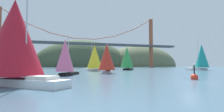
# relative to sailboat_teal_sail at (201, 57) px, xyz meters

# --- Properties ---
(ground_plane) EXTENTS (360.00, 360.00, 0.00)m
(ground_plane) POSITION_rel_sailboat_teal_sail_xyz_m (-37.38, -36.41, -5.31)
(ground_plane) COLOR #426075
(headland_left) EXTENTS (55.60, 44.00, 36.51)m
(headland_left) POSITION_rel_sailboat_teal_sail_xyz_m (-92.38, 98.59, -5.31)
(headland_left) COLOR #425138
(headland_left) RESTS_ON ground_plane
(headland_center) EXTENTS (84.36, 44.00, 46.82)m
(headland_center) POSITION_rel_sailboat_teal_sail_xyz_m (-32.38, 98.59, -5.31)
(headland_center) COLOR #425138
(headland_center) RESTS_ON ground_plane
(headland_right) EXTENTS (74.02, 44.00, 40.71)m
(headland_right) POSITION_rel_sailboat_teal_sail_xyz_m (22.62, 98.59, -5.31)
(headland_right) COLOR #5B6647
(headland_right) RESTS_ON ground_plane
(suspension_bridge) EXTENTS (133.68, 6.00, 35.47)m
(suspension_bridge) POSITION_rel_sailboat_teal_sail_xyz_m (-37.38, 58.59, 11.16)
(suspension_bridge) COLOR brown
(suspension_bridge) RESTS_ON ground_plane
(sailboat_teal_sail) EXTENTS (9.34, 5.55, 11.69)m
(sailboat_teal_sail) POSITION_rel_sailboat_teal_sail_xyz_m (0.00, 0.00, 0.00)
(sailboat_teal_sail) COLOR white
(sailboat_teal_sail) RESTS_ON ground_plane
(sailboat_green_sail) EXTENTS (8.50, 9.86, 10.43)m
(sailboat_green_sail) POSITION_rel_sailboat_teal_sail_xyz_m (-27.60, 9.28, -0.59)
(sailboat_green_sail) COLOR black
(sailboat_green_sail) RESTS_ON ground_plane
(sailboat_pink_spinnaker) EXTENTS (5.91, 7.47, 8.38)m
(sailboat_pink_spinnaker) POSITION_rel_sailboat_teal_sail_xyz_m (-52.36, -18.26, -1.41)
(sailboat_pink_spinnaker) COLOR black
(sailboat_pink_spinnaker) RESTS_ON ground_plane
(sailboat_crimson_sail) EXTENTS (10.49, 10.02, 11.10)m
(sailboat_crimson_sail) POSITION_rel_sailboat_teal_sail_xyz_m (-58.34, -33.82, -0.24)
(sailboat_crimson_sail) COLOR white
(sailboat_crimson_sail) RESTS_ON ground_plane
(sailboat_yellow_sail) EXTENTS (6.61, 10.02, 9.81)m
(sailboat_yellow_sail) POSITION_rel_sailboat_teal_sail_xyz_m (-42.04, 3.03, -0.76)
(sailboat_yellow_sail) COLOR white
(sailboat_yellow_sail) RESTS_ON ground_plane
(sailboat_scarlet_sail) EXTENTS (5.61, 7.78, 7.59)m
(sailboat_scarlet_sail) POSITION_rel_sailboat_teal_sail_xyz_m (-42.16, -13.18, -1.39)
(sailboat_scarlet_sail) COLOR white
(sailboat_scarlet_sail) RESTS_ON ground_plane
(sailboat_blue_spinnaker) EXTENTS (8.50, 7.89, 9.31)m
(sailboat_blue_spinnaker) POSITION_rel_sailboat_teal_sail_xyz_m (-62.16, -13.63, -0.74)
(sailboat_blue_spinnaker) COLOR black
(sailboat_blue_spinnaker) RESTS_ON ground_plane
(channel_buoy) EXTENTS (1.10, 1.10, 2.64)m
(channel_buoy) POSITION_rel_sailboat_teal_sail_xyz_m (-33.98, -33.39, -4.94)
(channel_buoy) COLOR red
(channel_buoy) RESTS_ON ground_plane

